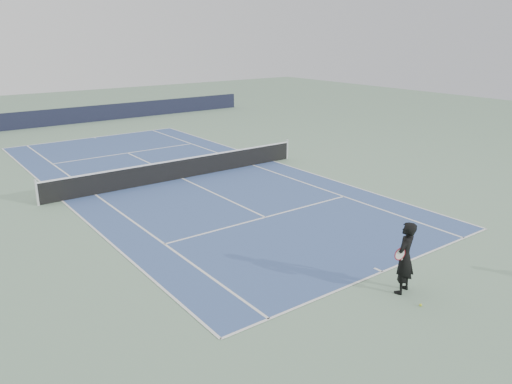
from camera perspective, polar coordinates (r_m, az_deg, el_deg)
ground at (r=23.59m, az=-8.45°, el=1.52°), size 80.00×80.00×0.00m
court_surface at (r=23.58m, az=-8.45°, el=1.53°), size 10.97×23.77×0.01m
tennis_net at (r=23.45m, az=-8.50°, el=2.70°), size 12.90×0.10×1.07m
windscreen_far at (r=39.82m, az=-20.98°, el=8.07°), size 30.00×0.25×1.20m
tennis_player at (r=13.55m, az=16.62°, el=-7.21°), size 0.88×0.72×1.96m
tennis_ball at (r=13.42m, az=18.29°, el=-12.16°), size 0.07×0.07×0.07m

